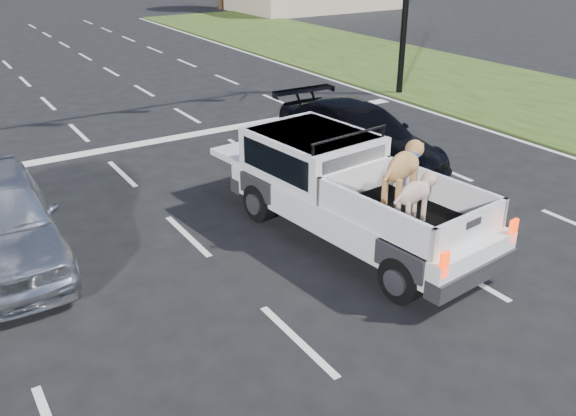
% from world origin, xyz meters
% --- Properties ---
extents(ground, '(160.00, 160.00, 0.00)m').
position_xyz_m(ground, '(0.00, 0.00, 0.00)').
color(ground, black).
rests_on(ground, ground).
extents(road_markings, '(17.75, 60.00, 0.01)m').
position_xyz_m(road_markings, '(0.00, 6.56, 0.01)').
color(road_markings, silver).
rests_on(road_markings, ground).
extents(grass_shoulder_right, '(8.00, 60.00, 0.06)m').
position_xyz_m(grass_shoulder_right, '(13.00, 6.00, 0.03)').
color(grass_shoulder_right, '#233D13').
rests_on(grass_shoulder_right, ground).
extents(pickup_truck, '(2.61, 5.81, 2.11)m').
position_xyz_m(pickup_truck, '(0.94, 2.33, 0.99)').
color(pickup_truck, black).
rests_on(pickup_truck, ground).
extents(black_coupe, '(2.31, 5.47, 1.58)m').
position_xyz_m(black_coupe, '(3.48, 5.26, 0.79)').
color(black_coupe, black).
rests_on(black_coupe, ground).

